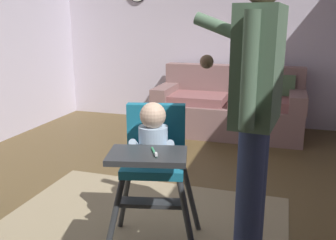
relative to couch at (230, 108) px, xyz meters
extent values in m
cube|color=brown|center=(-0.47, -2.40, -0.38)|extent=(5.85, 7.39, 0.10)
cube|color=silver|center=(-0.47, 0.52, 0.96)|extent=(5.05, 0.06, 2.58)
cube|color=#84625F|center=(-0.01, -0.06, -0.13)|extent=(1.85, 0.84, 0.40)
cube|color=#84625F|center=(-0.01, 0.27, 0.30)|extent=(1.85, 0.22, 0.46)
cube|color=#84625F|center=(-0.84, -0.06, 0.17)|extent=(0.20, 0.84, 0.20)
cube|color=#84625F|center=(0.83, -0.06, 0.17)|extent=(0.20, 0.84, 0.20)
cube|color=#8F5858|center=(-0.40, -0.11, 0.12)|extent=(0.72, 0.60, 0.11)
cube|color=#8F5858|center=(0.39, -0.11, 0.12)|extent=(0.72, 0.60, 0.11)
cube|color=#4C6B47|center=(0.62, 0.14, 0.27)|extent=(0.34, 0.11, 0.34)
cylinder|color=#2F3235|center=(-0.22, -3.07, -0.05)|extent=(0.14, 0.19, 0.57)
cylinder|color=#2F3235|center=(0.21, -2.97, -0.05)|extent=(0.19, 0.14, 0.57)
cylinder|color=#2F3235|center=(-0.32, -2.64, -0.05)|extent=(0.19, 0.14, 0.57)
cylinder|color=#2F3235|center=(0.11, -2.54, -0.05)|extent=(0.14, 0.19, 0.57)
cube|color=teal|center=(-0.05, -2.81, 0.26)|extent=(0.43, 0.43, 0.05)
cube|color=teal|center=(-0.09, -2.66, 0.44)|extent=(0.37, 0.15, 0.31)
cube|color=#2F3235|center=(0.02, -3.09, 0.42)|extent=(0.45, 0.35, 0.03)
cube|color=#2F3235|center=(-0.03, -2.91, 0.06)|extent=(0.41, 0.19, 0.02)
cylinder|color=#ADC7E2|center=(-0.05, -2.83, 0.39)|extent=(0.20, 0.20, 0.22)
sphere|color=beige|center=(-0.05, -2.84, 0.57)|extent=(0.15, 0.15, 0.15)
cylinder|color=#ADC7E2|center=(-0.14, -2.89, 0.40)|extent=(0.08, 0.15, 0.10)
cylinder|color=#ADC7E2|center=(0.06, -2.84, 0.40)|extent=(0.08, 0.15, 0.10)
cylinder|color=#38A366|center=(0.05, -3.08, 0.44)|extent=(0.07, 0.12, 0.01)
cube|color=white|center=(0.08, -3.13, 0.45)|extent=(0.02, 0.03, 0.02)
cylinder|color=navy|center=(0.53, -2.80, 0.12)|extent=(0.14, 0.14, 0.91)
cylinder|color=navy|center=(0.52, -2.92, 0.12)|extent=(0.14, 0.14, 0.91)
cube|color=#4F6C52|center=(0.53, -2.86, 0.87)|extent=(0.24, 0.42, 0.58)
cylinder|color=#4F6C52|center=(0.38, -2.67, 1.02)|extent=(0.48, 0.12, 0.23)
sphere|color=brown|center=(0.22, -2.65, 0.86)|extent=(0.08, 0.08, 0.08)
cylinder|color=#4F6C52|center=(0.50, -3.10, 0.87)|extent=(0.07, 0.07, 0.53)
camera|label=1|loc=(0.65, -4.76, 1.08)|focal=39.68mm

